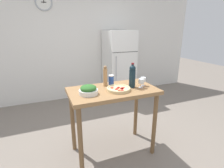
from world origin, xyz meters
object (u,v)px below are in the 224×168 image
wine_glass_near (141,82)px  homemade_pizza (119,89)px  refrigerator (119,65)px  wine_glass_far (143,80)px  pepper_mill (105,76)px  salad_bowl (88,90)px  wine_bottle (132,76)px  salt_canister (111,80)px

wine_glass_near → homemade_pizza: size_ratio=0.39×
refrigerator → homemade_pizza: bearing=-114.4°
refrigerator → wine_glass_far: (-0.51, -1.92, 0.20)m
refrigerator → pepper_mill: 2.01m
salad_bowl → homemade_pizza: 0.39m
refrigerator → wine_glass_near: 2.07m
wine_glass_far → homemade_pizza: wine_glass_far is taller
salad_bowl → wine_bottle: bearing=3.3°
wine_bottle → homemade_pizza: wine_bottle is taller
salt_canister → pepper_mill: bearing=-163.6°
refrigerator → salt_canister: size_ratio=12.23×
wine_bottle → pepper_mill: (-0.31, 0.18, -0.02)m
refrigerator → homemade_pizza: size_ratio=5.46×
wine_glass_near → salad_bowl: (-0.70, 0.02, -0.03)m
wine_bottle → salt_canister: bearing=135.4°
wine_bottle → wine_glass_far: size_ratio=2.75×
pepper_mill → salad_bowl: size_ratio=1.23×
wine_bottle → salad_bowl: wine_bottle is taller
wine_glass_near → salad_bowl: wine_glass_near is taller
pepper_mill → salad_bowl: bearing=-143.5°
homemade_pizza → salt_canister: salt_canister is taller
pepper_mill → homemade_pizza: 0.27m
pepper_mill → salad_bowl: 0.37m
wine_glass_near → salad_bowl: bearing=178.0°
wine_bottle → wine_glass_near: wine_bottle is taller
refrigerator → wine_glass_near: size_ratio=13.91×
salt_canister → wine_glass_far: bearing=-28.9°
wine_bottle → wine_glass_near: size_ratio=2.75×
pepper_mill → salt_canister: 0.12m
wine_glass_far → salad_bowl: 0.77m
homemade_pizza → wine_glass_far: bearing=6.6°
salad_bowl → homemade_pizza: (0.39, -0.01, -0.03)m
wine_bottle → wine_glass_far: 0.18m
refrigerator → wine_glass_near: bearing=-106.2°
wine_bottle → homemade_pizza: bearing=-168.1°
refrigerator → wine_bottle: size_ratio=5.05×
wine_glass_near → salt_canister: 0.41m
wine_glass_far → homemade_pizza: bearing=-173.4°
wine_bottle → salt_canister: 0.31m
pepper_mill → salt_canister: bearing=16.4°
refrigerator → salad_bowl: (-1.27, -1.95, 0.17)m
wine_bottle → salt_canister: (-0.21, 0.21, -0.09)m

